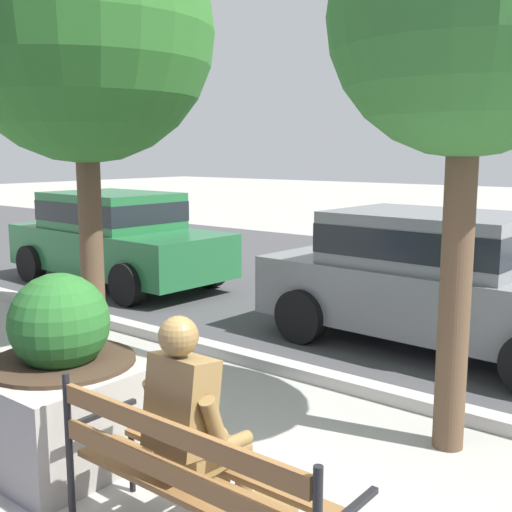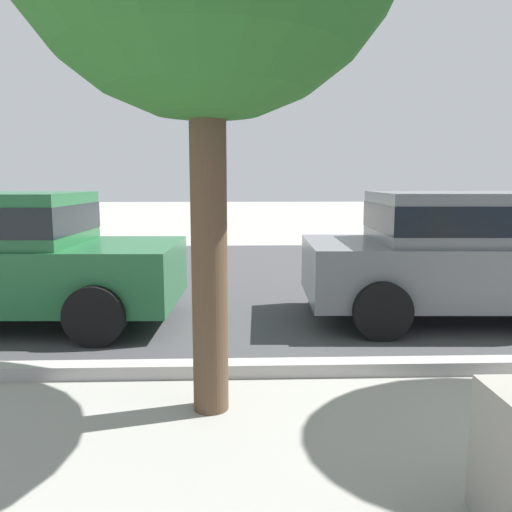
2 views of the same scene
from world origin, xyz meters
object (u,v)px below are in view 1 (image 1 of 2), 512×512
at_px(street_tree_near_bench, 82,31).
at_px(parked_car_grey, 437,276).
at_px(park_bench, 194,475).
at_px(bronze_statue_seated, 202,432).
at_px(parked_car_green, 115,235).
at_px(street_tree_down_street, 470,18).
at_px(concrete_planter, 63,386).

bearing_deg(street_tree_near_bench, parked_car_grey, 38.66).
bearing_deg(street_tree_near_bench, park_bench, -30.08).
relative_size(bronze_statue_seated, parked_car_grey, 0.33).
bearing_deg(parked_car_green, street_tree_near_bench, -42.93).
bearing_deg(parked_car_grey, street_tree_near_bench, -141.34).
relative_size(street_tree_down_street, parked_car_grey, 1.00).
bearing_deg(street_tree_down_street, parked_car_grey, 115.51).
xyz_separation_m(park_bench, street_tree_near_bench, (-3.65, 2.12, 2.96)).
height_order(bronze_statue_seated, street_tree_down_street, street_tree_down_street).
bearing_deg(street_tree_down_street, concrete_planter, -138.25).
xyz_separation_m(park_bench, concrete_planter, (-1.65, 0.33, -0.00)).
height_order(parked_car_green, parked_car_grey, same).
relative_size(concrete_planter, street_tree_near_bench, 0.28).
bearing_deg(park_bench, bronze_statue_seated, 123.51).
xyz_separation_m(park_bench, bronze_statue_seated, (-0.14, 0.21, 0.12)).
bearing_deg(concrete_planter, parked_car_green, 137.56).
bearing_deg(street_tree_down_street, parked_car_green, 161.19).
distance_m(concrete_planter, parked_car_green, 6.28).
height_order(bronze_statue_seated, parked_car_grey, parked_car_grey).
bearing_deg(parked_car_green, street_tree_down_street, -18.81).
distance_m(concrete_planter, parked_car_grey, 4.37).
bearing_deg(bronze_statue_seated, parked_car_green, 144.70).
bearing_deg(parked_car_grey, park_bench, -82.48).
height_order(bronze_statue_seated, street_tree_near_bench, street_tree_near_bench).
xyz_separation_m(bronze_statue_seated, street_tree_down_street, (0.64, 2.04, 2.47)).
distance_m(bronze_statue_seated, street_tree_down_street, 3.27).
relative_size(park_bench, concrete_planter, 1.31).
height_order(street_tree_near_bench, street_tree_down_street, street_tree_near_bench).
distance_m(bronze_statue_seated, street_tree_near_bench, 4.90).
bearing_deg(parked_car_green, park_bench, -35.98).
relative_size(concrete_planter, street_tree_down_street, 0.33).
height_order(concrete_planter, parked_car_green, parked_car_green).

